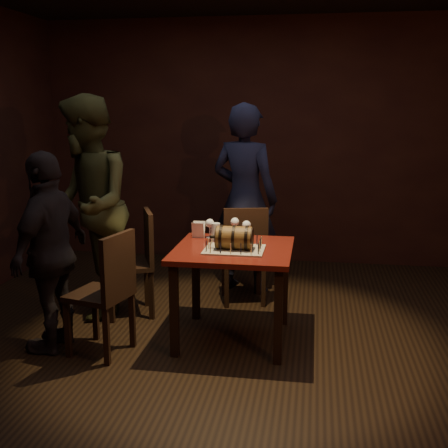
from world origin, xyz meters
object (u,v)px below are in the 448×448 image
object	(u,v)px
wine_glass_right	(246,226)
person_left_rear	(87,207)
chair_back	(244,250)
person_back	(245,199)
pint_of_ale	(216,233)
wine_glass_left	(210,224)
chair_left_front	(108,287)
pub_table	(233,261)
person_left_front	(51,252)
barrel_cake	(234,238)
wine_glass_mid	(235,223)
chair_left_rear	(138,257)

from	to	relation	value
wine_glass_right	person_left_rear	xyz separation A→B (m)	(-1.40, 0.10, 0.09)
chair_back	person_back	bearing A→B (deg)	97.34
pint_of_ale	person_back	distance (m)	1.06
wine_glass_left	chair_left_front	world-z (taller)	chair_left_front
pub_table	person_left_front	xyz separation A→B (m)	(-1.32, -0.37, 0.12)
pub_table	barrel_cake	distance (m)	0.22
pub_table	person_back	bearing A→B (deg)	93.22
wine_glass_mid	person_left_rear	bearing A→B (deg)	-179.67
wine_glass_right	person_left_front	world-z (taller)	person_left_front
chair_back	chair_left_front	distance (m)	1.49
person_left_front	pub_table	bearing A→B (deg)	112.87
wine_glass_mid	pint_of_ale	xyz separation A→B (m)	(-0.13, -0.19, -0.04)
barrel_cake	wine_glass_right	bearing A→B (deg)	81.75
wine_glass_mid	person_left_front	size ratio (longest dim) A/B	0.11
pint_of_ale	person_back	size ratio (longest dim) A/B	0.08
barrel_cake	person_left_rear	xyz separation A→B (m)	(-1.35, 0.44, 0.11)
wine_glass_left	chair_back	distance (m)	0.66
pint_of_ale	chair_left_front	size ratio (longest dim) A/B	0.16
chair_left_rear	person_back	world-z (taller)	person_back
person_back	person_left_front	distance (m)	2.04
chair_back	barrel_cake	bearing A→B (deg)	-87.92
barrel_cake	chair_back	distance (m)	0.94
chair_left_front	person_left_front	world-z (taller)	person_left_front
pub_table	wine_glass_right	world-z (taller)	wine_glass_right
barrel_cake	chair_left_front	xyz separation A→B (m)	(-0.89, -0.34, -0.33)
wine_glass_left	chair_left_rear	distance (m)	0.77
pint_of_ale	person_left_rear	world-z (taller)	person_left_rear
wine_glass_left	chair_back	bearing A→B (deg)	66.63
wine_glass_left	person_left_front	world-z (taller)	person_left_front
pint_of_ale	chair_left_rear	distance (m)	0.83
person_left_rear	person_left_front	size ratio (longest dim) A/B	1.27
chair_left_front	person_left_rear	size ratio (longest dim) A/B	0.48
barrel_cake	wine_glass_left	world-z (taller)	barrel_cake
chair_left_front	chair_back	bearing A→B (deg)	55.05
pub_table	chair_back	size ratio (longest dim) A/B	0.97
wine_glass_left	chair_left_rear	bearing A→B (deg)	168.78
chair_left_rear	person_left_rear	bearing A→B (deg)	-172.65
barrel_cake	wine_glass_left	size ratio (longest dim) A/B	2.04
wine_glass_left	person_back	xyz separation A→B (m)	(0.17, 0.95, 0.06)
wine_glass_mid	chair_left_front	world-z (taller)	chair_left_front
wine_glass_left	person_back	size ratio (longest dim) A/B	0.09
chair_back	chair_left_front	xyz separation A→B (m)	(-0.85, -1.22, 0.00)
chair_back	chair_left_rear	distance (m)	0.97
wine_glass_left	wine_glass_mid	xyz separation A→B (m)	(0.20, 0.09, -0.00)
person_back	pub_table	bearing A→B (deg)	111.65
person_left_rear	wine_glass_mid	bearing A→B (deg)	65.44
chair_back	wine_glass_right	bearing A→B (deg)	-81.35
chair_back	pint_of_ale	bearing A→B (deg)	-103.98
pub_table	barrel_cake	bearing A→B (deg)	-76.89
wine_glass_right	chair_left_front	world-z (taller)	chair_left_front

